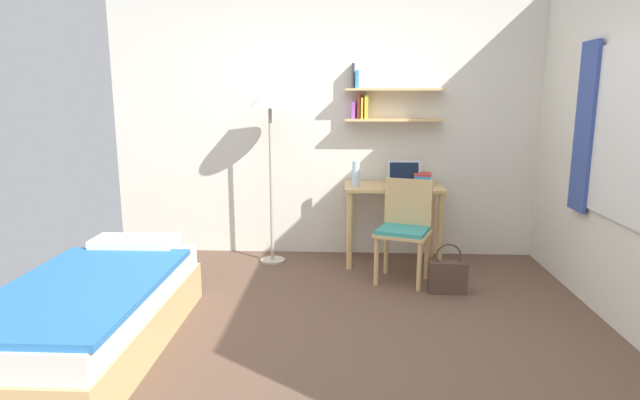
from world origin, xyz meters
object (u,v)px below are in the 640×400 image
(standing_lamp, at_px, (270,106))
(desk, at_px, (393,202))
(water_bottle, at_px, (356,174))
(book_stack, at_px, (422,179))
(laptop, at_px, (404,179))
(handbag, at_px, (448,276))
(bed, at_px, (93,314))
(desk_chair, at_px, (405,226))

(standing_lamp, bearing_deg, desk, 2.12)
(water_bottle, distance_m, book_stack, 0.65)
(desk, height_order, laptop, laptop)
(desk, xyz_separation_m, handbag, (0.39, -0.79, -0.45))
(laptop, height_order, book_stack, laptop)
(bed, xyz_separation_m, desk, (2.05, 1.88, 0.36))
(laptop, distance_m, water_bottle, 0.47)
(bed, distance_m, desk, 2.81)
(desk_chair, bearing_deg, laptop, 85.04)
(book_stack, bearing_deg, laptop, -173.05)
(desk, xyz_separation_m, desk_chair, (0.06, -0.49, -0.11))
(desk, relative_size, laptop, 2.97)
(water_bottle, relative_size, book_stack, 0.94)
(laptop, bearing_deg, book_stack, 6.95)
(laptop, distance_m, book_stack, 0.17)
(desk, xyz_separation_m, laptop, (0.10, 0.03, 0.22))
(handbag, bearing_deg, desk, 116.08)
(standing_lamp, height_order, laptop, standing_lamp)
(desk_chair, relative_size, book_stack, 3.51)
(desk, height_order, desk_chair, desk_chair)
(bed, distance_m, handbag, 2.67)
(bed, relative_size, water_bottle, 7.95)
(bed, distance_m, water_bottle, 2.57)
(laptop, height_order, water_bottle, water_bottle)
(laptop, xyz_separation_m, water_bottle, (-0.46, -0.09, 0.06))
(standing_lamp, relative_size, laptop, 5.46)
(desk_chair, height_order, water_bottle, water_bottle)
(desk_chair, xyz_separation_m, water_bottle, (-0.42, 0.43, 0.39))
(desk, height_order, handbag, desk)
(desk, distance_m, desk_chair, 0.50)
(desk, relative_size, desk_chair, 1.05)
(book_stack, bearing_deg, standing_lamp, -176.21)
(desk, bearing_deg, bed, -137.49)
(laptop, relative_size, water_bottle, 1.32)
(standing_lamp, distance_m, laptop, 1.44)
(standing_lamp, distance_m, book_stack, 1.59)
(bed, relative_size, handbag, 4.45)
(desk_chair, distance_m, laptop, 0.62)
(desk_chair, relative_size, water_bottle, 3.74)
(bed, height_order, standing_lamp, standing_lamp)
(desk_chair, bearing_deg, bed, -146.59)
(desk_chair, relative_size, laptop, 2.82)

